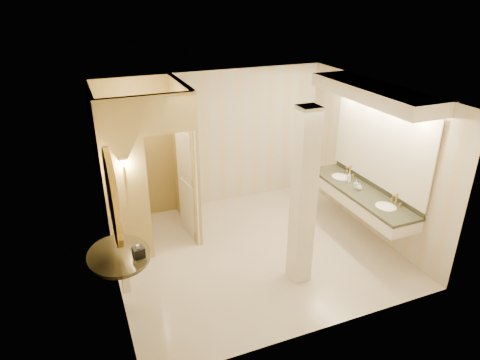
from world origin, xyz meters
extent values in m
plane|color=beige|center=(0.00, 0.00, 0.00)|extent=(4.50, 4.50, 0.00)
plane|color=white|center=(0.00, 0.00, 2.70)|extent=(4.50, 4.50, 0.00)
cube|color=beige|center=(0.00, 2.00, 1.35)|extent=(4.50, 0.02, 2.70)
cube|color=beige|center=(0.00, -2.00, 1.35)|extent=(4.50, 0.02, 2.70)
cube|color=beige|center=(-2.25, 0.00, 1.35)|extent=(0.02, 4.00, 2.70)
cube|color=beige|center=(2.25, 0.00, 1.35)|extent=(0.02, 4.00, 2.70)
cube|color=tan|center=(-0.80, 1.25, 1.35)|extent=(0.10, 1.50, 2.70)
cube|color=tan|center=(-1.93, 0.50, 1.35)|extent=(0.65, 0.10, 2.70)
cube|color=tan|center=(-1.20, 0.50, 2.40)|extent=(0.80, 0.10, 0.60)
cube|color=white|center=(-0.85, 0.90, 1.05)|extent=(0.16, 0.80, 2.10)
cylinder|color=gold|center=(-1.93, 0.43, 1.55)|extent=(0.03, 0.03, 0.30)
cone|color=white|center=(-1.93, 0.43, 1.75)|extent=(0.14, 0.14, 0.14)
cube|color=white|center=(1.95, -0.19, 0.73)|extent=(0.60, 2.34, 0.24)
cube|color=black|center=(1.95, -0.19, 0.85)|extent=(0.64, 2.38, 0.05)
cube|color=black|center=(2.23, -0.19, 0.92)|extent=(0.03, 2.34, 0.10)
ellipsoid|color=white|center=(1.95, -0.82, 0.83)|extent=(0.40, 0.44, 0.15)
cylinder|color=gold|center=(2.15, -0.82, 0.96)|extent=(0.03, 0.03, 0.22)
ellipsoid|color=white|center=(1.95, 0.44, 0.83)|extent=(0.40, 0.44, 0.15)
cylinder|color=gold|center=(2.15, 0.44, 0.96)|extent=(0.03, 0.03, 0.22)
cube|color=white|center=(2.23, -0.19, 1.70)|extent=(0.03, 2.34, 1.40)
cube|color=white|center=(1.95, -0.19, 2.59)|extent=(0.75, 2.54, 0.22)
cylinder|color=black|center=(-2.23, -0.58, 0.85)|extent=(1.03, 1.03, 0.05)
cube|color=white|center=(-2.19, -0.58, 0.55)|extent=(0.10, 0.10, 0.60)
cylinder|color=gold|center=(-2.21, -0.58, 1.70)|extent=(0.07, 1.03, 1.03)
cylinder|color=white|center=(-2.17, -0.58, 1.70)|extent=(0.02, 0.82, 0.82)
cube|color=white|center=(0.35, -0.90, 1.35)|extent=(0.29, 0.29, 2.70)
cube|color=black|center=(-1.99, -0.75, 0.95)|extent=(0.17, 0.17, 0.14)
imported|color=white|center=(-1.81, 1.74, 0.39)|extent=(0.51, 0.80, 0.77)
imported|color=beige|center=(1.91, -0.07, 0.95)|extent=(0.09, 0.09, 0.15)
imported|color=silver|center=(1.92, -0.15, 0.94)|extent=(0.13, 0.13, 0.12)
imported|color=#C6B28C|center=(1.95, 0.20, 0.97)|extent=(0.09, 0.09, 0.19)
camera|label=1|loc=(-2.52, -5.58, 4.11)|focal=32.00mm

